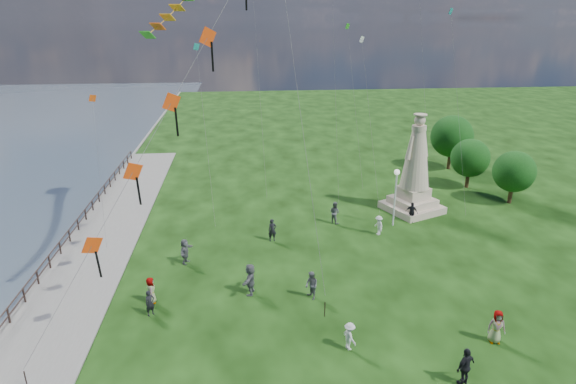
{
  "coord_description": "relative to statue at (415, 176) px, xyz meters",
  "views": [
    {
      "loc": [
        -3.8,
        -19.09,
        15.37
      ],
      "look_at": [
        -1.0,
        8.0,
        5.5
      ],
      "focal_mm": 30.0,
      "sensor_mm": 36.0,
      "label": 1
    }
  ],
  "objects": [
    {
      "name": "person_0",
      "position": [
        -19.49,
        -13.31,
        -2.37
      ],
      "size": [
        0.64,
        0.62,
        1.49
      ],
      "primitive_type": "imported",
      "rotation": [
        0.0,
        0.0,
        0.7
      ],
      "color": "black",
      "rests_on": "ground"
    },
    {
      "name": "person_7",
      "position": [
        -7.03,
        -1.89,
        -2.22
      ],
      "size": [
        0.97,
        1.01,
        1.79
      ],
      "primitive_type": "imported",
      "rotation": [
        0.0,
        0.0,
        2.27
      ],
      "color": "#595960",
      "rests_on": "ground"
    },
    {
      "name": "lamppost",
      "position": [
        -2.53,
        -2.84,
        0.21
      ],
      "size": [
        0.43,
        0.43,
        4.6
      ],
      "color": "silver",
      "rests_on": "ground"
    },
    {
      "name": "person_3",
      "position": [
        -4.77,
        -20.15,
        -2.17
      ],
      "size": [
        1.23,
        0.99,
        1.87
      ],
      "primitive_type": "imported",
      "rotation": [
        0.0,
        0.0,
        3.61
      ],
      "color": "black",
      "rests_on": "ground"
    },
    {
      "name": "small_kites",
      "position": [
        -7.7,
        4.74,
        11.26
      ],
      "size": [
        29.28,
        15.57,
        30.35
      ],
      "color": "teal",
      "rests_on": "ground"
    },
    {
      "name": "statue",
      "position": [
        0.0,
        0.0,
        0.0
      ],
      "size": [
        5.32,
        5.32,
        8.23
      ],
      "rotation": [
        0.0,
        0.0,
        0.41
      ],
      "color": "beige",
      "rests_on": "ground"
    },
    {
      "name": "person_9",
      "position": [
        -0.89,
        -2.34,
        -2.28
      ],
      "size": [
        1.08,
        0.99,
        1.67
      ],
      "primitive_type": "imported",
      "rotation": [
        0.0,
        0.0,
        -0.64
      ],
      "color": "black",
      "rests_on": "ground"
    },
    {
      "name": "person_5",
      "position": [
        -18.16,
        -7.47,
        -2.24
      ],
      "size": [
        1.17,
        1.75,
        1.74
      ],
      "primitive_type": "imported",
      "rotation": [
        0.0,
        0.0,
        1.25
      ],
      "color": "#595960",
      "rests_on": "ground"
    },
    {
      "name": "tree_row",
      "position": [
        8.16,
        7.03,
        0.13
      ],
      "size": [
        5.47,
        14.41,
        5.81
      ],
      "color": "#382314",
      "rests_on": "ground"
    },
    {
      "name": "person_2",
      "position": [
        -9.3,
        -17.26,
        -2.38
      ],
      "size": [
        0.8,
        1.06,
        1.46
      ],
      "primitive_type": "imported",
      "rotation": [
        0.0,
        0.0,
        1.95
      ],
      "color": "silver",
      "rests_on": "ground"
    },
    {
      "name": "person_10",
      "position": [
        -19.64,
        -12.07,
        -2.31
      ],
      "size": [
        0.61,
        0.85,
        1.59
      ],
      "primitive_type": "imported",
      "rotation": [
        0.0,
        0.0,
        1.76
      ],
      "color": "#595960",
      "rests_on": "ground"
    },
    {
      "name": "person_11",
      "position": [
        -13.98,
        -11.68,
        -2.14
      ],
      "size": [
        1.23,
        1.93,
        1.93
      ],
      "primitive_type": "imported",
      "rotation": [
        0.0,
        0.0,
        4.44
      ],
      "color": "#595960",
      "rests_on": "ground"
    },
    {
      "name": "person_8",
      "position": [
        -4.16,
        -4.39,
        -2.36
      ],
      "size": [
        0.71,
        1.06,
        1.5
      ],
      "primitive_type": "imported",
      "rotation": [
        0.0,
        0.0,
        -1.33
      ],
      "color": "silver",
      "rests_on": "ground"
    },
    {
      "name": "red_kite_train",
      "position": [
        -17.7,
        -12.85,
        7.97
      ],
      "size": [
        10.59,
        9.35,
        17.96
      ],
      "color": "black",
      "rests_on": "ground"
    },
    {
      "name": "person_4",
      "position": [
        -1.89,
        -17.47,
        -2.22
      ],
      "size": [
        0.96,
        0.69,
        1.78
      ],
      "primitive_type": "imported",
      "rotation": [
        0.0,
        0.0,
        -0.19
      ],
      "color": "#595960",
      "rests_on": "ground"
    },
    {
      "name": "person_6",
      "position": [
        -12.17,
        -4.64,
        -2.27
      ],
      "size": [
        0.66,
        0.48,
        1.68
      ],
      "primitive_type": "imported",
      "rotation": [
        0.0,
        0.0,
        0.14
      ],
      "color": "black",
      "rests_on": "ground"
    },
    {
      "name": "person_1",
      "position": [
        -10.48,
        -12.57,
        -2.26
      ],
      "size": [
        0.79,
        0.96,
        1.7
      ],
      "primitive_type": "imported",
      "rotation": [
        0.0,
        0.0,
        -1.18
      ],
      "color": "#595960",
      "rests_on": "ground"
    },
    {
      "name": "waterfront",
      "position": [
        -25.76,
        -8.44,
        -3.17
      ],
      "size": [
        200.0,
        200.0,
        1.51
      ],
      "color": "#374452",
      "rests_on": "ground"
    }
  ]
}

